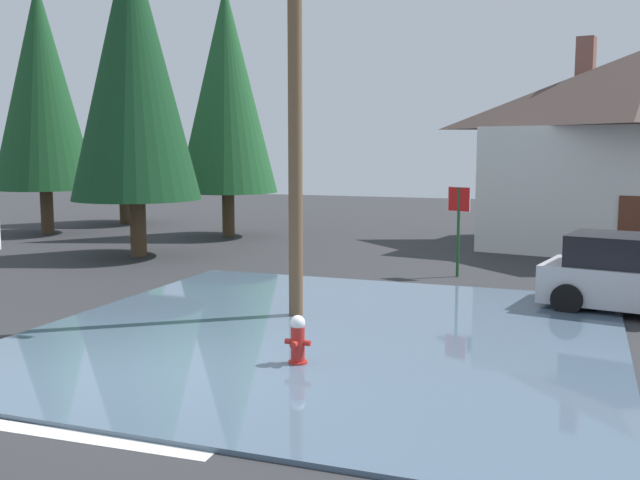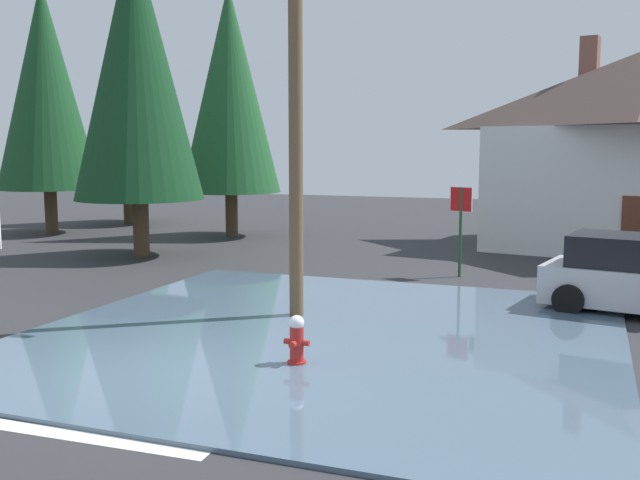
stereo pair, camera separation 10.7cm
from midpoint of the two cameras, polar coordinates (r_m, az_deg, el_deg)
name	(u,v)px [view 2 (the right image)]	position (r m, az deg, el deg)	size (l,w,h in m)	color
ground_plane	(140,378)	(11.44, -13.68, -10.50)	(80.00, 80.00, 0.10)	#2D2D30
flood_puddle	(325,333)	(13.33, 0.59, -7.36)	(10.35, 10.54, 0.07)	#4C6075
lane_stop_bar	(79,436)	(9.32, -18.08, -14.46)	(3.39, 0.30, 0.01)	silver
fire_hydrant	(297,342)	(11.37, -1.58, -8.01)	(0.42, 0.36, 0.83)	#AD231E
utility_pole	(296,117)	(14.26, -1.70, 9.63)	(1.60, 0.28, 7.63)	brown
stop_sign_far	(461,214)	(19.38, 11.18, 2.05)	(0.62, 0.26, 2.39)	#1E4C28
pine_tree_tall_left	(136,67)	(23.48, -14.15, 13.10)	(3.99, 3.99, 9.98)	#4C3823
pine_tree_mid_left	(125,93)	(33.93, -14.98, 11.14)	(3.97, 3.97, 9.91)	#4C3823
pine_tree_short_left	(230,90)	(28.16, -7.01, 11.66)	(3.80, 3.80, 9.49)	#4C3823
pine_tree_far_center	(45,86)	(30.89, -20.71, 11.23)	(3.93, 3.93, 9.83)	#4C3823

